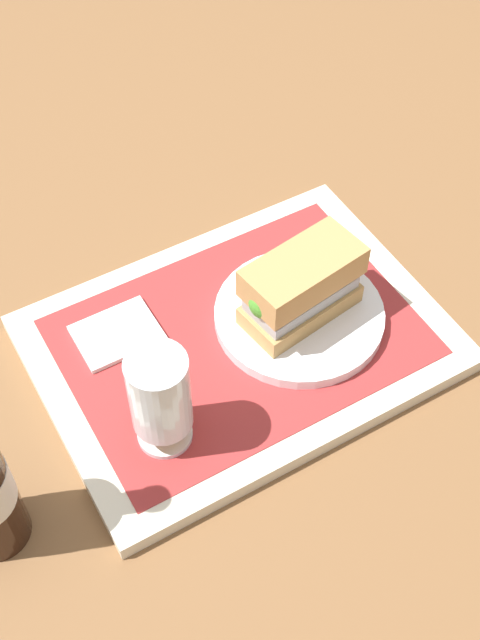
% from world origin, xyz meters
% --- Properties ---
extents(ground_plane, '(3.00, 3.00, 0.00)m').
position_xyz_m(ground_plane, '(0.00, 0.00, 0.00)').
color(ground_plane, brown).
extents(tray, '(0.44, 0.32, 0.02)m').
position_xyz_m(tray, '(0.00, 0.00, 0.01)').
color(tray, beige).
rests_on(tray, ground_plane).
extents(placemat, '(0.38, 0.27, 0.00)m').
position_xyz_m(placemat, '(0.00, 0.00, 0.02)').
color(placemat, '#9E2D2D').
rests_on(placemat, tray).
extents(plate, '(0.19, 0.19, 0.01)m').
position_xyz_m(plate, '(-0.07, 0.01, 0.03)').
color(plate, white).
rests_on(plate, placemat).
extents(sandwich, '(0.14, 0.08, 0.08)m').
position_xyz_m(sandwich, '(-0.07, 0.01, 0.08)').
color(sandwich, tan).
rests_on(sandwich, plate).
extents(beer_glass, '(0.06, 0.06, 0.12)m').
position_xyz_m(beer_glass, '(0.13, 0.07, 0.09)').
color(beer_glass, silver).
rests_on(beer_glass, placemat).
extents(napkin_folded, '(0.09, 0.07, 0.01)m').
position_xyz_m(napkin_folded, '(0.12, -0.07, 0.02)').
color(napkin_folded, white).
rests_on(napkin_folded, placemat).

